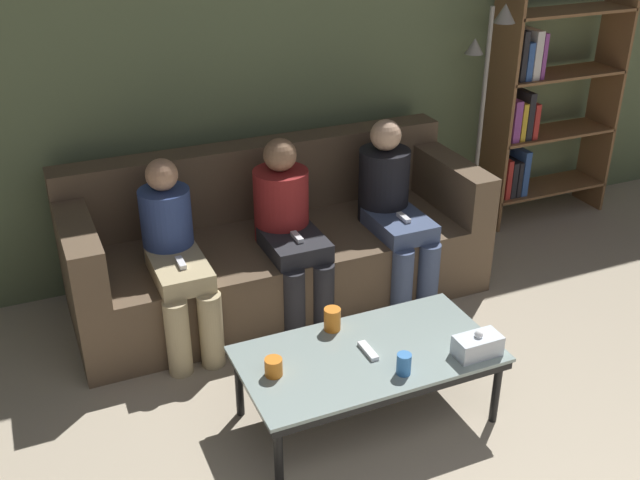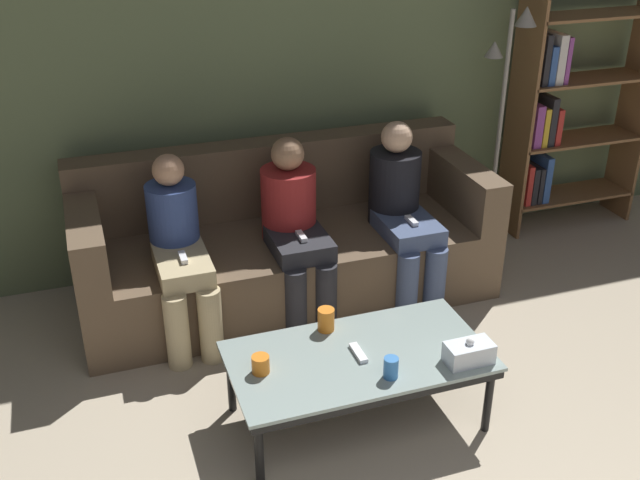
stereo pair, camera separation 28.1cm
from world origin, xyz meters
TOP-DOWN VIEW (x-y plane):
  - wall_back at (0.00, 3.88)m, footprint 12.00×0.06m
  - couch at (0.00, 3.35)m, footprint 2.49×0.93m
  - coffee_table at (-0.02, 2.05)m, footprint 1.22×0.64m
  - cup_near_left at (-0.49, 2.07)m, footprint 0.08×0.08m
  - cup_near_right at (-0.10, 2.30)m, footprint 0.08×0.08m
  - cup_far_center at (0.05, 1.85)m, footprint 0.07×0.07m
  - tissue_box at (0.44, 1.84)m, footprint 0.22×0.12m
  - game_remote at (-0.02, 2.05)m, footprint 0.04×0.15m
  - bookshelf at (2.14, 3.65)m, footprint 0.99×0.32m
  - standing_lamp at (1.57, 3.51)m, footprint 0.31×0.26m
  - seated_person_left_end at (-0.68, 3.09)m, footprint 0.31×0.67m
  - seated_person_mid_left at (0.00, 3.13)m, footprint 0.32×0.63m
  - seated_person_mid_right at (0.68, 3.12)m, footprint 0.31×0.66m

SIDE VIEW (x-z plane):
  - couch at x=0.00m, z-range -0.12..0.78m
  - coffee_table at x=-0.02m, z-range 0.16..0.54m
  - game_remote at x=-0.02m, z-range 0.39..0.41m
  - cup_near_left at x=-0.49m, z-range 0.39..0.47m
  - cup_far_center at x=0.05m, z-range 0.39..0.49m
  - tissue_box at x=0.44m, z-range 0.37..0.51m
  - cup_near_right at x=-0.10m, z-range 0.39..0.51m
  - seated_person_left_end at x=-0.68m, z-range 0.03..1.07m
  - seated_person_mid_left at x=0.00m, z-range 0.04..1.10m
  - seated_person_mid_right at x=0.68m, z-range 0.04..1.12m
  - bookshelf at x=2.14m, z-range -0.02..1.73m
  - standing_lamp at x=1.57m, z-range 0.19..1.83m
  - wall_back at x=0.00m, z-range 0.00..2.60m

